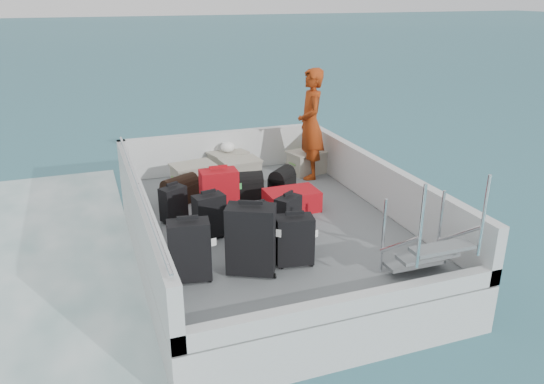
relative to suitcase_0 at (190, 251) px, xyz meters
The scene contains 23 objects.
ground 2.07m from the suitcase_0, 42.18° to the left, with size 160.00×160.00×0.00m, color #1D5266.
ferry_hull 1.95m from the suitcase_0, 42.18° to the left, with size 3.60×5.00×0.60m, color silver.
deck 1.87m from the suitcase_0, 42.18° to the left, with size 3.30×4.70×0.02m, color slate.
deck_fittings 1.93m from the suitcase_0, 28.09° to the left, with size 3.60×5.00×0.90m.
suitcase_0 is the anchor object (origin of this frame).
suitcase_1 1.09m from the suitcase_0, 64.95° to the left, with size 0.39×0.22×0.59m, color black.
suitcase_2 1.67m from the suitcase_0, 86.08° to the left, with size 0.35×0.21×0.51m, color black.
suitcase_3 0.69m from the suitcase_0, ahead, with size 0.54×0.31×0.81m, color black.
suitcase_4 1.02m from the suitcase_0, 23.93° to the left, with size 0.40×0.24×0.59m, color black.
suitcase_5 1.74m from the suitcase_0, 64.63° to the left, with size 0.51×0.31×0.71m, color #B80E13.
suitcase_6 1.22m from the suitcase_0, ahead, with size 0.44×0.26×0.60m, color black.
suitcase_7 1.67m from the suitcase_0, 28.14° to the left, with size 0.36×0.20×0.51m, color black.
suitcase_8 2.36m from the suitcase_0, 39.54° to the left, with size 0.50×0.76×0.30m, color #B80E13.
duffel_0 2.37m from the suitcase_0, 81.94° to the left, with size 0.55×0.30×0.32m, color black, non-canonical shape.
duffel_1 2.58m from the suitcase_0, 58.65° to the left, with size 0.50×0.30×0.32m, color black, non-canonical shape.
duffel_2 2.93m from the suitcase_0, 48.71° to the left, with size 0.43×0.30×0.32m, color black, non-canonical shape.
crate_0 2.96m from the suitcase_0, 77.28° to the left, with size 0.63×0.44×0.38m, color #9F9B8A.
crate_1 3.26m from the suitcase_0, 63.43° to the left, with size 0.60×0.42×0.36m, color #9F9B8A.
crate_2 3.70m from the suitcase_0, 68.00° to the left, with size 0.59×0.41×0.36m, color #9F9B8A.
crate_3 4.02m from the suitcase_0, 47.70° to the left, with size 0.61×0.42×0.37m, color #9F9B8A.
yellow_bag 4.38m from the suitcase_0, 50.09° to the left, with size 0.28×0.26×0.22m, color yellow.
white_bag 3.70m from the suitcase_0, 68.00° to the left, with size 0.24×0.24×0.18m, color white.
passenger 3.88m from the suitcase_0, 46.18° to the left, with size 0.68×0.44×1.85m, color #CB4313.
Camera 1 is at (-2.28, -6.41, 3.64)m, focal length 35.00 mm.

